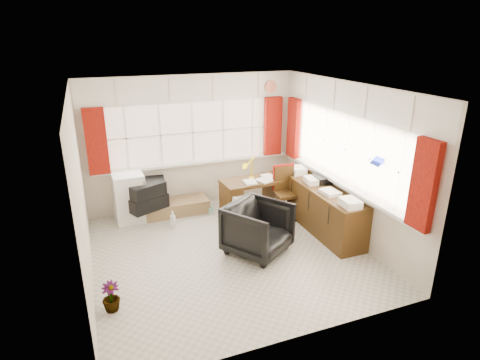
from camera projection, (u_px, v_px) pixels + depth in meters
The scene contains 20 objects.
ground at pixel (230, 252), 6.19m from camera, with size 4.00×4.00×0.00m, color beige.
room_walls at pixel (229, 160), 5.67m from camera, with size 4.00×4.00×4.00m.
window_back at pixel (194, 159), 7.56m from camera, with size 3.70×0.12×3.60m.
window_right at pixel (341, 179), 6.52m from camera, with size 0.12×3.70×3.60m.
curtains at pixel (262, 141), 6.81m from camera, with size 3.83×3.83×1.15m.
overhead_cabinets at pixel (264, 93), 6.60m from camera, with size 3.98×3.98×0.48m.
desk at pixel (254, 195), 7.39m from camera, with size 1.20×0.65×0.70m.
desk_lamp at pixel (252, 163), 7.24m from camera, with size 0.18×0.16×0.43m.
task_chair at pixel (285, 190), 7.25m from camera, with size 0.43×0.46×0.97m.
office_chair at pixel (258, 229), 6.07m from camera, with size 0.85×0.87×0.79m, color black.
radiator at pixel (244, 211), 7.09m from camera, with size 0.37×0.21×0.53m.
credenza at pixel (321, 208), 6.81m from camera, with size 0.50×2.00×0.85m.
file_tray at pixel (322, 179), 6.94m from camera, with size 0.26×0.33×0.11m, color black.
tv_bench at pixel (171, 208), 7.46m from camera, with size 1.40×0.50×0.25m, color #9B744D.
crt_tv at pixel (151, 192), 7.24m from camera, with size 0.56×0.53×0.47m.
hifi_stack at pixel (146, 196), 7.04m from camera, with size 0.79×0.66×0.48m.
mini_fridge at pixel (129, 197), 7.11m from camera, with size 0.54×0.54×0.88m.
spray_bottle_a at pixel (173, 219), 6.96m from camera, with size 0.11×0.11×0.29m, color white.
spray_bottle_b at pixel (211, 209), 7.51m from camera, with size 0.08×0.08×0.17m, color #86C8C2.
flower_vase at pixel (111, 297), 4.84m from camera, with size 0.21×0.21×0.38m, color black.
Camera 1 is at (-1.80, -5.11, 3.19)m, focal length 30.00 mm.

